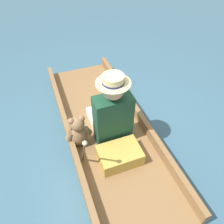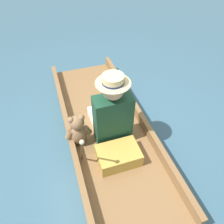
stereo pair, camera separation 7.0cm
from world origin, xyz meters
name	(u,v)px [view 1 (the left image)]	position (x,y,z in m)	size (l,w,h in m)	color
ground_plane	(105,133)	(0.00, 0.00, 0.00)	(16.00, 16.00, 0.00)	#385B70
punt_boat	(105,129)	(0.00, 0.00, 0.08)	(0.98, 2.82, 0.27)	brown
seat_cushion	(120,155)	(-0.01, -0.53, 0.22)	(0.45, 0.32, 0.17)	#B7933D
seated_person	(111,114)	(0.03, -0.16, 0.49)	(0.41, 0.70, 0.92)	white
teddy_bear	(78,132)	(-0.36, -0.16, 0.34)	(0.31, 0.18, 0.45)	#846042
wine_glass	(126,109)	(0.34, 0.10, 0.23)	(0.07, 0.07, 0.17)	silver
walking_cane	(84,151)	(-0.39, -0.56, 0.53)	(0.04, 0.32, 0.67)	brown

